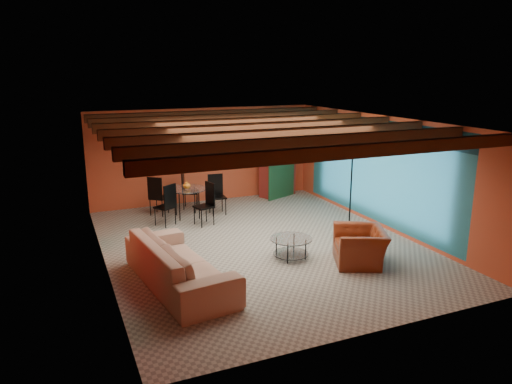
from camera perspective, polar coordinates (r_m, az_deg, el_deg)
name	(u,v)px	position (r m, az deg, el deg)	size (l,w,h in m)	color
room	(258,137)	(10.16, 0.20, 6.51)	(6.52, 8.01, 2.71)	gray
sofa	(179,263)	(8.70, -9.10, -8.32)	(2.86, 1.12, 0.83)	tan
armchair	(360,246)	(9.78, 12.24, -6.30)	(1.08, 0.95, 0.70)	maroon
coffee_table	(291,248)	(9.87, 4.16, -6.64)	(0.85, 0.85, 0.44)	silver
dining_table	(187,197)	(12.57, -8.18, -0.63)	(2.05, 2.05, 1.06)	silver
armoire	(278,165)	(14.52, 2.58, 3.21)	(1.08, 0.53, 1.89)	maroon
floor_lamp	(351,187)	(11.57, 11.21, 0.54)	(0.42, 0.42, 2.08)	black
ceiling_fan	(260,138)	(10.06, 0.45, 6.43)	(1.50, 1.50, 0.44)	#472614
painting	(173,147)	(13.62, -9.77, 5.28)	(1.05, 0.03, 0.65)	black
potted_plant	(278,126)	(14.34, 2.63, 7.88)	(0.44, 0.38, 0.49)	#26661E
vase	(186,173)	(12.42, -8.28, 2.20)	(0.19, 0.19, 0.20)	orange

